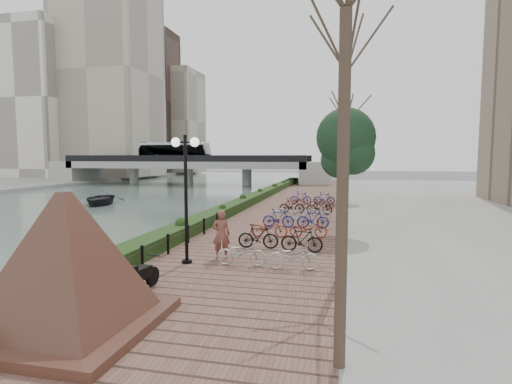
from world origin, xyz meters
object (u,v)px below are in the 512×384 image
(granite_monument, at_px, (67,260))
(motorcycle, at_px, (139,276))
(pedestrian, at_px, (221,234))
(boat, at_px, (100,199))
(lamppost, at_px, (186,170))

(granite_monument, bearing_deg, motorcycle, 82.96)
(pedestrian, xyz_separation_m, boat, (-16.73, 17.30, -0.88))
(pedestrian, height_order, boat, pedestrian)
(motorcycle, xyz_separation_m, boat, (-15.62, 21.27, -0.45))
(motorcycle, height_order, boat, motorcycle)
(motorcycle, relative_size, boat, 0.31)
(granite_monument, bearing_deg, lamppost, 85.83)
(lamppost, height_order, motorcycle, lamppost)
(pedestrian, bearing_deg, lamppost, 23.22)
(motorcycle, distance_m, boat, 26.39)
(motorcycle, bearing_deg, boat, 134.68)
(granite_monument, height_order, pedestrian, granite_monument)
(boat, bearing_deg, pedestrian, -64.74)
(lamppost, bearing_deg, motorcycle, -91.88)
(lamppost, xyz_separation_m, pedestrian, (1.01, 0.83, -2.36))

